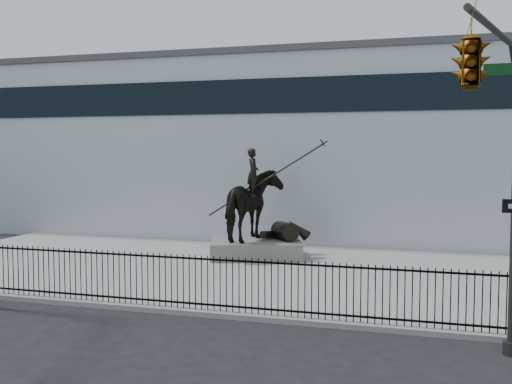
# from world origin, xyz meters

# --- Properties ---
(ground) EXTENTS (120.00, 120.00, 0.00)m
(ground) POSITION_xyz_m (0.00, 0.00, 0.00)
(ground) COLOR black
(ground) RESTS_ON ground
(plaza) EXTENTS (30.00, 12.00, 0.15)m
(plaza) POSITION_xyz_m (0.00, 7.00, 0.07)
(plaza) COLOR gray
(plaza) RESTS_ON ground
(building) EXTENTS (44.00, 14.00, 9.00)m
(building) POSITION_xyz_m (0.00, 20.00, 4.50)
(building) COLOR silver
(building) RESTS_ON ground
(picket_fence) EXTENTS (22.10, 0.10, 1.50)m
(picket_fence) POSITION_xyz_m (0.00, 1.25, 0.90)
(picket_fence) COLOR black
(picket_fence) RESTS_ON plaza
(statue_plinth) EXTENTS (4.23, 3.51, 0.68)m
(statue_plinth) POSITION_xyz_m (-1.64, 9.42, 0.49)
(statue_plinth) COLOR #625F5A
(statue_plinth) RESTS_ON plaza
(equestrian_statue) EXTENTS (4.44, 3.50, 3.95)m
(equestrian_statue) POSITION_xyz_m (-1.58, 9.44, 2.26)
(equestrian_statue) COLOR black
(equestrian_statue) RESTS_ON statue_plinth
(traffic_signal_right) EXTENTS (2.17, 6.86, 7.00)m
(traffic_signal_right) POSITION_xyz_m (6.47, -2.00, 4.85)
(traffic_signal_right) COLOR #272923
(traffic_signal_right) RESTS_ON ground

